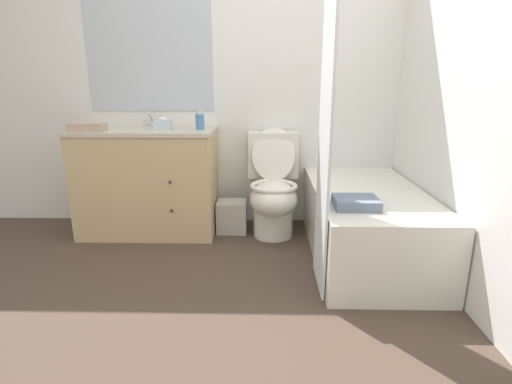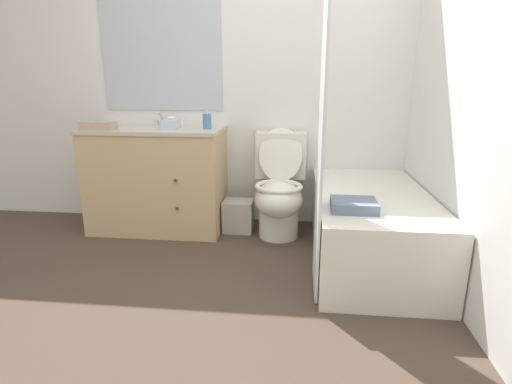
{
  "view_description": "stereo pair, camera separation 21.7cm",
  "coord_description": "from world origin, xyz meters",
  "px_view_note": "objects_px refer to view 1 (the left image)",
  "views": [
    {
      "loc": [
        0.2,
        -1.81,
        1.23
      ],
      "look_at": [
        0.14,
        0.73,
        0.51
      ],
      "focal_mm": 28.0,
      "sensor_mm": 36.0,
      "label": 1
    },
    {
      "loc": [
        0.41,
        -1.8,
        1.23
      ],
      "look_at": [
        0.14,
        0.73,
        0.51
      ],
      "focal_mm": 28.0,
      "sensor_mm": 36.0,
      "label": 2
    }
  ],
  "objects_px": {
    "bathtub": "(366,222)",
    "wastebasket": "(232,216)",
    "soap_dispenser": "(200,121)",
    "vanity_cabinet": "(149,180)",
    "sink_faucet": "(152,122)",
    "tissue_box": "(163,125)",
    "toilet": "(273,190)",
    "hand_towel_folded": "(87,127)",
    "bath_towel_folded": "(356,203)"
  },
  "relations": [
    {
      "from": "bathtub",
      "to": "wastebasket",
      "type": "xyz_separation_m",
      "value": [
        -1.0,
        0.44,
        -0.12
      ]
    },
    {
      "from": "soap_dispenser",
      "to": "vanity_cabinet",
      "type": "bearing_deg",
      "value": 174.79
    },
    {
      "from": "vanity_cabinet",
      "to": "sink_faucet",
      "type": "xyz_separation_m",
      "value": [
        -0.0,
        0.2,
        0.45
      ]
    },
    {
      "from": "tissue_box",
      "to": "soap_dispenser",
      "type": "xyz_separation_m",
      "value": [
        0.29,
        0.01,
        0.03
      ]
    },
    {
      "from": "bathtub",
      "to": "sink_faucet",
      "type": "bearing_deg",
      "value": 158.65
    },
    {
      "from": "wastebasket",
      "to": "tissue_box",
      "type": "bearing_deg",
      "value": -175.32
    },
    {
      "from": "toilet",
      "to": "wastebasket",
      "type": "bearing_deg",
      "value": 173.39
    },
    {
      "from": "soap_dispenser",
      "to": "wastebasket",
      "type": "bearing_deg",
      "value": 8.2
    },
    {
      "from": "hand_towel_folded",
      "to": "bath_towel_folded",
      "type": "height_order",
      "value": "hand_towel_folded"
    },
    {
      "from": "toilet",
      "to": "tissue_box",
      "type": "distance_m",
      "value": 1.01
    },
    {
      "from": "sink_faucet",
      "to": "bath_towel_folded",
      "type": "xyz_separation_m",
      "value": [
        1.5,
        -1.06,
        -0.37
      ]
    },
    {
      "from": "soap_dispenser",
      "to": "toilet",
      "type": "bearing_deg",
      "value": -0.62
    },
    {
      "from": "bathtub",
      "to": "wastebasket",
      "type": "bearing_deg",
      "value": 156.06
    },
    {
      "from": "vanity_cabinet",
      "to": "tissue_box",
      "type": "bearing_deg",
      "value": -17.61
    },
    {
      "from": "bathtub",
      "to": "hand_towel_folded",
      "type": "distance_m",
      "value": 2.17
    },
    {
      "from": "vanity_cabinet",
      "to": "wastebasket",
      "type": "bearing_deg",
      "value": -0.6
    },
    {
      "from": "wastebasket",
      "to": "tissue_box",
      "type": "distance_m",
      "value": 0.92
    },
    {
      "from": "soap_dispenser",
      "to": "hand_towel_folded",
      "type": "height_order",
      "value": "soap_dispenser"
    },
    {
      "from": "wastebasket",
      "to": "vanity_cabinet",
      "type": "bearing_deg",
      "value": 179.4
    },
    {
      "from": "tissue_box",
      "to": "hand_towel_folded",
      "type": "distance_m",
      "value": 0.55
    },
    {
      "from": "toilet",
      "to": "bathtub",
      "type": "relative_size",
      "value": 0.59
    },
    {
      "from": "sink_faucet",
      "to": "bathtub",
      "type": "xyz_separation_m",
      "value": [
        1.67,
        -0.65,
        -0.64
      ]
    },
    {
      "from": "toilet",
      "to": "bath_towel_folded",
      "type": "height_order",
      "value": "toilet"
    },
    {
      "from": "sink_faucet",
      "to": "wastebasket",
      "type": "distance_m",
      "value": 1.04
    },
    {
      "from": "wastebasket",
      "to": "tissue_box",
      "type": "xyz_separation_m",
      "value": [
        -0.52,
        -0.04,
        0.76
      ]
    },
    {
      "from": "sink_faucet",
      "to": "toilet",
      "type": "distance_m",
      "value": 1.17
    },
    {
      "from": "sink_faucet",
      "to": "wastebasket",
      "type": "height_order",
      "value": "sink_faucet"
    },
    {
      "from": "bathtub",
      "to": "tissue_box",
      "type": "bearing_deg",
      "value": 165.23
    },
    {
      "from": "soap_dispenser",
      "to": "hand_towel_folded",
      "type": "bearing_deg",
      "value": -170.83
    },
    {
      "from": "vanity_cabinet",
      "to": "toilet",
      "type": "height_order",
      "value": "toilet"
    },
    {
      "from": "toilet",
      "to": "tissue_box",
      "type": "height_order",
      "value": "tissue_box"
    },
    {
      "from": "sink_faucet",
      "to": "soap_dispenser",
      "type": "height_order",
      "value": "soap_dispenser"
    },
    {
      "from": "sink_faucet",
      "to": "wastebasket",
      "type": "xyz_separation_m",
      "value": [
        0.68,
        -0.21,
        -0.76
      ]
    },
    {
      "from": "toilet",
      "to": "wastebasket",
      "type": "height_order",
      "value": "toilet"
    },
    {
      "from": "vanity_cabinet",
      "to": "toilet",
      "type": "xyz_separation_m",
      "value": [
        1.02,
        -0.05,
        -0.06
      ]
    },
    {
      "from": "tissue_box",
      "to": "hand_towel_folded",
      "type": "xyz_separation_m",
      "value": [
        -0.54,
        -0.12,
        -0.01
      ]
    },
    {
      "from": "vanity_cabinet",
      "to": "soap_dispenser",
      "type": "relative_size",
      "value": 7.43
    },
    {
      "from": "sink_faucet",
      "to": "bathtub",
      "type": "distance_m",
      "value": 1.91
    },
    {
      "from": "bathtub",
      "to": "vanity_cabinet",
      "type": "bearing_deg",
      "value": 164.96
    },
    {
      "from": "hand_towel_folded",
      "to": "soap_dispenser",
      "type": "bearing_deg",
      "value": 9.17
    },
    {
      "from": "toilet",
      "to": "hand_towel_folded",
      "type": "bearing_deg",
      "value": -174.81
    },
    {
      "from": "bathtub",
      "to": "soap_dispenser",
      "type": "height_order",
      "value": "soap_dispenser"
    },
    {
      "from": "soap_dispenser",
      "to": "sink_faucet",
      "type": "bearing_deg",
      "value": 151.16
    },
    {
      "from": "sink_faucet",
      "to": "wastebasket",
      "type": "relative_size",
      "value": 0.54
    },
    {
      "from": "toilet",
      "to": "tissue_box",
      "type": "xyz_separation_m",
      "value": [
        -0.86,
        -0.0,
        0.52
      ]
    },
    {
      "from": "hand_towel_folded",
      "to": "vanity_cabinet",
      "type": "bearing_deg",
      "value": 24.5
    },
    {
      "from": "bathtub",
      "to": "wastebasket",
      "type": "distance_m",
      "value": 1.1
    },
    {
      "from": "toilet",
      "to": "bath_towel_folded",
      "type": "relative_size",
      "value": 3.27
    },
    {
      "from": "toilet",
      "to": "bath_towel_folded",
      "type": "bearing_deg",
      "value": -59.34
    },
    {
      "from": "soap_dispenser",
      "to": "tissue_box",
      "type": "bearing_deg",
      "value": -178.18
    }
  ]
}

